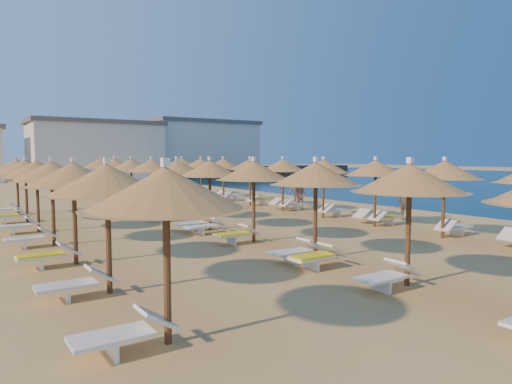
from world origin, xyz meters
TOP-DOWN VIEW (x-y plane):
  - ground at (0.00, 0.00)m, footprint 220.00×220.00m
  - jetty at (26.56, 41.84)m, footprint 30.20×6.06m
  - hotel_blocks at (4.04, 45.96)m, footprint 48.91×11.47m
  - parasol_row_east at (3.30, 2.54)m, footprint 2.67×34.97m
  - parasol_row_west at (-2.85, 2.54)m, footprint 2.67×34.97m
  - parasol_row_inland at (-8.78, 2.54)m, footprint 2.67×22.05m
  - loungers at (-1.41, 2.49)m, footprint 15.09×33.82m
  - beachgoer_a at (5.85, -0.27)m, footprint 0.49×0.72m
  - beachgoer_c at (5.34, 7.12)m, footprint 0.93×0.93m
  - beachgoer_b at (4.79, 6.14)m, footprint 0.89×1.00m

SIDE VIEW (x-z plane):
  - ground at x=0.00m, z-range 0.00..0.00m
  - loungers at x=-1.41m, z-range 0.02..0.67m
  - jetty at x=26.56m, z-range 0.00..1.50m
  - beachgoer_c at x=5.34m, z-range 0.00..1.58m
  - beachgoer_b at x=4.79m, z-range 0.00..1.69m
  - beachgoer_a at x=5.85m, z-range 0.00..1.93m
  - parasol_row_east at x=3.30m, z-range 0.96..3.94m
  - parasol_row_west at x=-2.85m, z-range 0.96..3.94m
  - parasol_row_inland at x=-8.78m, z-range 0.96..3.94m
  - hotel_blocks at x=4.04m, z-range -0.35..7.75m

